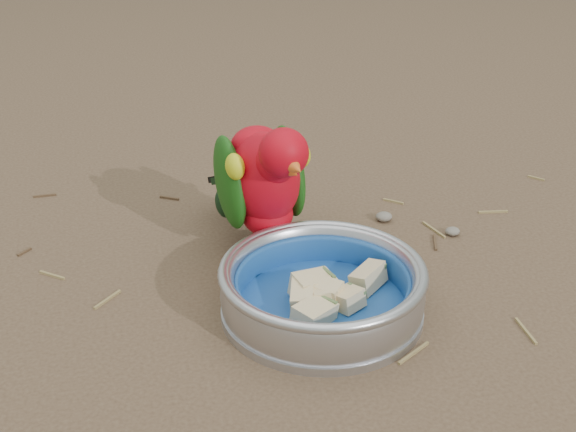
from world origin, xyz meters
name	(u,v)px	position (x,y,z in m)	size (l,w,h in m)	color
ground	(355,339)	(0.00, 0.00, 0.00)	(60.00, 60.00, 0.00)	brown
food_bowl	(322,308)	(-0.02, 0.05, 0.01)	(0.23, 0.23, 0.02)	#B2B2BA
bowl_wall	(322,285)	(-0.02, 0.05, 0.04)	(0.23, 0.23, 0.04)	#B2B2BA
fruit_wedges	(322,291)	(-0.02, 0.05, 0.03)	(0.14, 0.14, 0.03)	beige
lory_parrot	(265,190)	(-0.05, 0.20, 0.09)	(0.11, 0.23, 0.18)	#B20512
ground_debris	(307,311)	(-0.04, 0.06, 0.00)	(0.90, 0.80, 0.01)	olive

